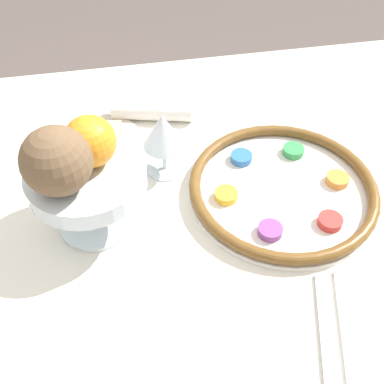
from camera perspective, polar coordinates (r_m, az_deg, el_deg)
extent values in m
plane|color=#564C47|center=(1.44, -2.36, -22.15)|extent=(8.00, 8.00, 0.00)
cube|color=silver|center=(1.10, -2.97, -14.98)|extent=(1.46, 0.94, 0.76)
cylinder|color=silver|center=(0.81, 11.32, 0.01)|extent=(0.33, 0.33, 0.01)
torus|color=brown|center=(0.80, 11.47, 0.75)|extent=(0.33, 0.33, 0.02)
cylinder|color=gold|center=(0.78, 4.34, -0.41)|extent=(0.04, 0.04, 0.01)
cylinder|color=#844299|center=(0.74, 9.89, -4.83)|extent=(0.04, 0.04, 0.01)
cylinder|color=red|center=(0.77, 17.13, -3.57)|extent=(0.04, 0.04, 0.01)
cylinder|color=orange|center=(0.84, 17.99, 1.52)|extent=(0.04, 0.04, 0.01)
cylinder|color=#33934C|center=(0.88, 12.74, 5.14)|extent=(0.04, 0.04, 0.01)
cylinder|color=#2D6BB7|center=(0.85, 6.28, 4.38)|extent=(0.04, 0.04, 0.01)
cylinder|color=silver|center=(0.85, -3.45, 3.02)|extent=(0.07, 0.07, 0.00)
cylinder|color=silver|center=(0.83, -3.55, 4.51)|extent=(0.01, 0.01, 0.06)
cone|color=silver|center=(0.79, -3.75, 7.78)|extent=(0.07, 0.07, 0.07)
cylinder|color=silver|center=(0.77, -11.98, -3.64)|extent=(0.12, 0.12, 0.01)
cylinder|color=silver|center=(0.74, -12.52, -1.35)|extent=(0.03, 0.03, 0.08)
cylinder|color=silver|center=(0.70, -13.26, 1.79)|extent=(0.18, 0.18, 0.03)
sphere|color=orange|center=(0.67, -12.83, 6.07)|extent=(0.08, 0.08, 0.08)
sphere|color=brown|center=(0.64, -16.83, 3.78)|extent=(0.10, 0.10, 0.10)
cylinder|color=beige|center=(0.92, -11.85, 6.27)|extent=(0.17, 0.17, 0.01)
cube|color=#D1B784|center=(0.91, -11.94, 6.74)|extent=(0.10, 0.10, 0.01)
cylinder|color=white|center=(0.96, -5.09, 10.25)|extent=(0.17, 0.08, 0.04)
cube|color=silver|center=(0.69, 19.08, -15.97)|extent=(0.07, 0.18, 0.01)
cube|color=silver|center=(0.67, 16.72, -16.61)|extent=(0.07, 0.18, 0.01)
cube|color=silver|center=(1.00, -4.73, 10.87)|extent=(0.16, 0.05, 0.01)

